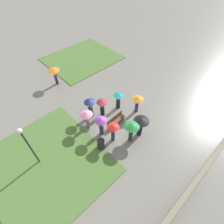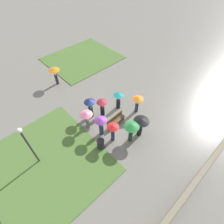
# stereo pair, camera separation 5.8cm
# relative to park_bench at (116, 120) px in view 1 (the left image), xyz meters

# --- Properties ---
(ground_plane) EXTENTS (90.00, 90.00, 0.00)m
(ground_plane) POSITION_rel_park_bench_xyz_m (-0.10, 0.91, -0.47)
(ground_plane) COLOR slate
(lawn_patch_near) EXTENTS (7.51, 8.45, 0.06)m
(lawn_patch_near) POSITION_rel_park_bench_xyz_m (-6.08, 0.71, -0.44)
(lawn_patch_near) COLOR #4C7033
(lawn_patch_near) RESTS_ON ground_plane
(lawn_patch_far) EXTENTS (8.31, 7.30, 0.06)m
(lawn_patch_far) POSITION_rel_park_bench_xyz_m (4.25, 10.43, -0.44)
(lawn_patch_far) COLOR #4C7033
(lawn_patch_far) RESTS_ON ground_plane
(parapet_wall) EXTENTS (45.00, 0.35, 0.67)m
(parapet_wall) POSITION_rel_park_bench_xyz_m (-0.10, -7.18, -0.14)
(parapet_wall) COLOR gray
(parapet_wall) RESTS_ON ground_plane
(park_bench) EXTENTS (1.82, 0.52, 0.90)m
(park_bench) POSITION_rel_park_bench_xyz_m (0.00, 0.00, 0.00)
(park_bench) COLOR brown
(park_bench) RESTS_ON ground_plane
(lamp_post) EXTENTS (0.32, 0.32, 3.87)m
(lamp_post) POSITION_rel_park_bench_xyz_m (-6.42, 1.24, 2.06)
(lamp_post) COLOR #2D2D30
(lamp_post) RESTS_ON ground_plane
(trash_bin) EXTENTS (0.59, 0.59, 0.92)m
(trash_bin) POSITION_rel_park_bench_xyz_m (-2.43, -0.93, -0.01)
(trash_bin) COLOR #232326
(trash_bin) RESTS_ON ground_plane
(crowd_person_pink) EXTENTS (1.02, 1.02, 1.80)m
(crowd_person_pink) POSITION_rel_park_bench_xyz_m (-1.92, 1.32, 0.87)
(crowd_person_pink) COLOR slate
(crowd_person_pink) RESTS_ON ground_plane
(crowd_person_black) EXTENTS (1.20, 1.20, 1.88)m
(crowd_person_black) POSITION_rel_park_bench_xyz_m (0.62, -2.11, 0.87)
(crowd_person_black) COLOR black
(crowd_person_black) RESTS_ON ground_plane
(crowd_person_navy) EXTENTS (0.97, 0.97, 1.97)m
(crowd_person_navy) POSITION_rel_park_bench_xyz_m (-0.95, 2.09, 0.86)
(crowd_person_navy) COLOR #1E3328
(crowd_person_navy) RESTS_ON ground_plane
(crowd_person_maroon) EXTENTS (0.92, 0.92, 1.86)m
(crowd_person_maroon) POSITION_rel_park_bench_xyz_m (-0.16, 1.48, 0.79)
(crowd_person_maroon) COLOR black
(crowd_person_maroon) RESTS_ON ground_plane
(crowd_person_green) EXTENTS (1.13, 1.13, 1.95)m
(crowd_person_green) POSITION_rel_park_bench_xyz_m (-0.30, -1.98, 1.01)
(crowd_person_green) COLOR #1E3328
(crowd_person_green) RESTS_ON ground_plane
(crowd_person_orange) EXTENTS (0.96, 0.96, 1.74)m
(crowd_person_orange) POSITION_rel_park_bench_xyz_m (2.38, -0.24, 0.80)
(crowd_person_orange) COLOR #282D47
(crowd_person_orange) RESTS_ON ground_plane
(crowd_person_red) EXTENTS (0.91, 0.91, 1.82)m
(crowd_person_red) POSITION_rel_park_bench_xyz_m (-1.27, -1.03, 0.81)
(crowd_person_red) COLOR #282D47
(crowd_person_red) RESTS_ON ground_plane
(crowd_person_teal) EXTENTS (0.91, 0.91, 1.73)m
(crowd_person_teal) POSITION_rel_park_bench_xyz_m (1.50, 1.20, 0.64)
(crowd_person_teal) COLOR black
(crowd_person_teal) RESTS_ON ground_plane
(crowd_person_purple) EXTENTS (0.97, 0.97, 1.86)m
(crowd_person_purple) POSITION_rel_park_bench_xyz_m (-1.53, 0.03, 0.81)
(crowd_person_purple) COLOR #282D47
(crowd_person_purple) RESTS_ON ground_plane
(lone_walker_far_path) EXTENTS (1.14, 1.14, 1.87)m
(lone_walker_far_path) POSITION_rel_park_bench_xyz_m (-0.71, 8.14, 0.96)
(lone_walker_far_path) COLOR #2D2333
(lone_walker_far_path) RESTS_ON ground_plane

